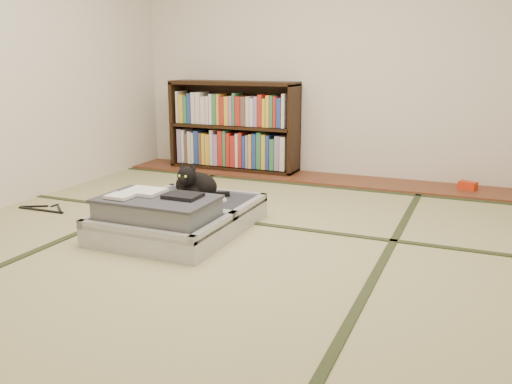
% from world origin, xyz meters
% --- Properties ---
extents(floor, '(4.50, 4.50, 0.00)m').
position_xyz_m(floor, '(0.00, 0.00, 0.00)').
color(floor, tan).
rests_on(floor, ground).
extents(wood_strip, '(4.00, 0.50, 0.02)m').
position_xyz_m(wood_strip, '(0.00, 2.00, 0.01)').
color(wood_strip, brown).
rests_on(wood_strip, ground).
extents(red_item, '(0.17, 0.14, 0.07)m').
position_xyz_m(red_item, '(1.38, 2.03, 0.06)').
color(red_item, red).
rests_on(red_item, wood_strip).
extents(room_shell, '(4.50, 4.50, 4.50)m').
position_xyz_m(room_shell, '(0.00, 0.00, 1.46)').
color(room_shell, white).
rests_on(room_shell, ground).
extents(tatami_borders, '(4.00, 4.50, 0.01)m').
position_xyz_m(tatami_borders, '(0.00, 0.49, 0.00)').
color(tatami_borders, '#2D381E').
rests_on(tatami_borders, ground).
extents(bookcase, '(1.37, 0.31, 0.92)m').
position_xyz_m(bookcase, '(-0.93, 2.07, 0.45)').
color(bookcase, black).
rests_on(bookcase, wood_strip).
extents(suitcase, '(0.83, 1.11, 0.33)m').
position_xyz_m(suitcase, '(-0.39, 0.01, 0.12)').
color(suitcase, '#BCBCC1').
rests_on(suitcase, floor).
extents(cat, '(0.37, 0.37, 0.30)m').
position_xyz_m(cat, '(-0.41, 0.29, 0.27)').
color(cat, black).
rests_on(cat, suitcase).
extents(cable_coil, '(0.12, 0.12, 0.03)m').
position_xyz_m(cable_coil, '(-0.23, 0.32, 0.17)').
color(cable_coil, white).
rests_on(cable_coil, suitcase).
extents(hanger, '(0.44, 0.20, 0.01)m').
position_xyz_m(hanger, '(-1.65, 0.09, 0.01)').
color(hanger, black).
rests_on(hanger, floor).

